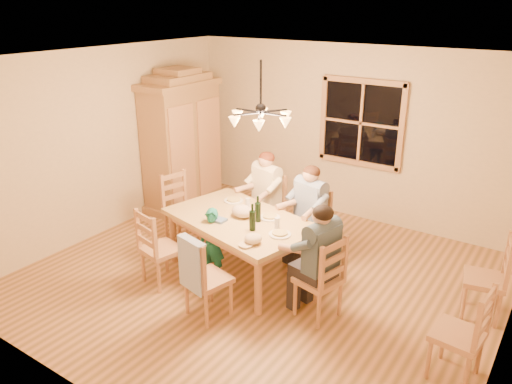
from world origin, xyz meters
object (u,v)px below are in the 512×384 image
Objects in this scene: chair_end_right at (318,291)px; wine_bottle_a at (258,209)px; chair_far_left at (265,220)px; wine_bottle_b at (252,217)px; chair_end_left at (183,220)px; chandelier at (261,117)px; adult_woman at (266,186)px; dining_table at (241,225)px; chair_spare_front at (456,349)px; chair_near_left at (162,260)px; adult_slate_man at (320,248)px; chair_near_right at (208,291)px; child at (213,244)px; chair_spare_back at (482,291)px; chair_far_right at (308,239)px; adult_plaid_man at (310,202)px; armoire at (182,145)px.

chair_end_right is 3.00× the size of wine_bottle_a.
wine_bottle_b is at bearing 129.34° from chair_far_left.
chair_far_left is at bearing 136.74° from chair_end_left.
adult_woman is at bearing 119.59° from chandelier.
wine_bottle_b reaches higher than dining_table.
chair_spare_front is at bearing 92.78° from chair_end_left.
chair_near_left is 2.04m from adult_slate_man.
adult_woman is at bearing 115.95° from wine_bottle_b.
chair_end_left is 4.08m from chair_spare_front.
chair_spare_front is at bearing -11.10° from wine_bottle_a.
child is at bearing 138.46° from chair_near_right.
wine_bottle_b is at bearing -70.45° from wine_bottle_a.
chair_spare_front reaches higher than child.
dining_table is at bearing 90.00° from adult_slate_man.
adult_woman is 0.88× the size of chair_spare_front.
chair_spare_back is at bearing 36.53° from chair_near_left.
chair_far_right is 1.00× the size of chair_end_left.
chair_end_left is 3.00× the size of wine_bottle_b.
chair_far_left is 3.32m from chair_spare_front.
adult_woman reaches higher than chair_far_left.
chair_near_right is (0.91, -0.22, 0.00)m from chair_near_left.
chair_end_right is 1.51m from chair_spare_front.
chair_end_right is at bearing 90.00° from chair_end_left.
chair_end_left is at bearing 133.26° from chair_near_left.
chair_far_left is at bearing 90.00° from chair_near_left.
adult_slate_man is at bearing -9.36° from child.
chair_end_left is at bearing 153.43° from chair_near_right.
adult_woman is (0.00, -0.00, 0.54)m from chair_far_left.
dining_table is 2.37× the size of adult_slate_man.
chair_spare_back is (2.51, 1.67, 0.00)m from chair_near_right.
adult_woman reaches higher than chair_near_right.
adult_woman is 1.96m from adult_slate_man.
dining_table is 2.37× the size of adult_woman.
chair_near_left is at bearing 90.00° from adult_woman.
adult_woman reaches higher than chair_far_right.
wine_bottle_a reaches higher than chair_end_left.
child is at bearing -141.89° from wine_bottle_a.
adult_woman is (-0.50, 1.93, 0.54)m from chair_near_right.
chandelier is 1.16m from wine_bottle_a.
chair_end_left is 1.13× the size of adult_woman.
adult_plaid_man is at bearing 65.95° from wine_bottle_a.
adult_woman is at bearing 73.93° from chair_spare_back.
dining_table is at bearing 93.20° from chair_spare_back.
dining_table is 6.28× the size of wine_bottle_a.
chair_spare_back is (2.52, 0.67, -0.62)m from wine_bottle_a.
dining_table is 2.09× the size of chair_near_left.
wine_bottle_b is 2.53m from chair_spare_front.
armoire is 2.46× the size of child.
adult_plaid_man reaches higher than child.
adult_woman is (1.01, 0.66, 0.54)m from chair_end_left.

